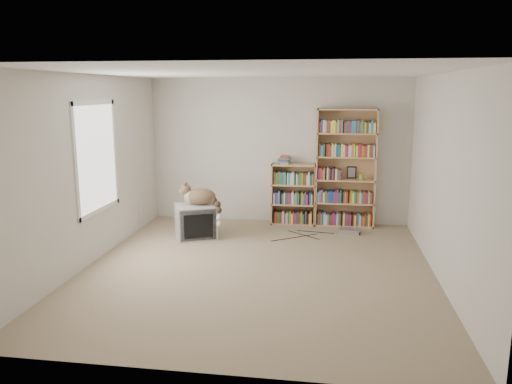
# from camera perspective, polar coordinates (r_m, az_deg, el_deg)

# --- Properties ---
(floor) EXTENTS (4.50, 5.00, 0.01)m
(floor) POSITION_cam_1_polar(r_m,az_deg,el_deg) (6.60, 0.21, -8.77)
(floor) COLOR tan
(floor) RESTS_ON ground
(wall_back) EXTENTS (4.50, 0.02, 2.50)m
(wall_back) POSITION_cam_1_polar(r_m,az_deg,el_deg) (8.73, 2.56, 4.68)
(wall_back) COLOR beige
(wall_back) RESTS_ON floor
(wall_front) EXTENTS (4.50, 0.02, 2.50)m
(wall_front) POSITION_cam_1_polar(r_m,az_deg,el_deg) (3.87, -5.08, -4.05)
(wall_front) COLOR beige
(wall_front) RESTS_ON floor
(wall_left) EXTENTS (0.02, 5.00, 2.50)m
(wall_left) POSITION_cam_1_polar(r_m,az_deg,el_deg) (6.96, -18.47, 2.35)
(wall_left) COLOR beige
(wall_left) RESTS_ON floor
(wall_right) EXTENTS (0.02, 5.00, 2.50)m
(wall_right) POSITION_cam_1_polar(r_m,az_deg,el_deg) (6.36, 20.72, 1.39)
(wall_right) COLOR beige
(wall_right) RESTS_ON floor
(ceiling) EXTENTS (4.50, 5.00, 0.02)m
(ceiling) POSITION_cam_1_polar(r_m,az_deg,el_deg) (6.19, 0.23, 13.49)
(ceiling) COLOR white
(ceiling) RESTS_ON wall_back
(window) EXTENTS (0.02, 1.22, 1.52)m
(window) POSITION_cam_1_polar(r_m,az_deg,el_deg) (7.11, -17.74, 3.80)
(window) COLOR white
(window) RESTS_ON wall_left
(crt_tv) EXTENTS (0.77, 0.74, 0.53)m
(crt_tv) POSITION_cam_1_polar(r_m,az_deg,el_deg) (7.96, -6.92, -3.32)
(crt_tv) COLOR #B0B0B3
(crt_tv) RESTS_ON floor
(cat) EXTENTS (0.74, 0.52, 0.58)m
(cat) POSITION_cam_1_polar(r_m,az_deg,el_deg) (7.84, -6.07, -0.82)
(cat) COLOR #3D2C19
(cat) RESTS_ON crt_tv
(bookcase_tall) EXTENTS (1.00, 0.30, 2.00)m
(bookcase_tall) POSITION_cam_1_polar(r_m,az_deg,el_deg) (8.60, 10.20, 2.32)
(bookcase_tall) COLOR tan
(bookcase_tall) RESTS_ON floor
(bookcase_short) EXTENTS (0.77, 0.30, 1.05)m
(bookcase_short) POSITION_cam_1_polar(r_m,az_deg,el_deg) (8.69, 4.33, -0.47)
(bookcase_short) COLOR tan
(bookcase_short) RESTS_ON floor
(book_stack) EXTENTS (0.19, 0.24, 0.13)m
(book_stack) POSITION_cam_1_polar(r_m,az_deg,el_deg) (8.60, 3.24, 3.69)
(book_stack) COLOR #BA3318
(book_stack) RESTS_ON bookcase_short
(green_mug) EXTENTS (0.09, 0.09, 0.10)m
(green_mug) POSITION_cam_1_polar(r_m,az_deg,el_deg) (8.60, 11.94, 1.71)
(green_mug) COLOR #6DA72F
(green_mug) RESTS_ON bookcase_tall
(framed_print) EXTENTS (0.16, 0.05, 0.21)m
(framed_print) POSITION_cam_1_polar(r_m,az_deg,el_deg) (8.68, 10.87, 2.22)
(framed_print) COLOR black
(framed_print) RESTS_ON bookcase_tall
(dvd_player) EXTENTS (0.36, 0.29, 0.07)m
(dvd_player) POSITION_cam_1_polar(r_m,az_deg,el_deg) (8.31, 10.68, -4.41)
(dvd_player) COLOR #A1A1A6
(dvd_player) RESTS_ON floor
(wall_outlet) EXTENTS (0.01, 0.08, 0.13)m
(wall_outlet) POSITION_cam_1_polar(r_m,az_deg,el_deg) (8.59, -13.14, -2.04)
(wall_outlet) COLOR silver
(wall_outlet) RESTS_ON wall_left
(floor_cables) EXTENTS (1.20, 0.70, 0.01)m
(floor_cables) POSITION_cam_1_polar(r_m,az_deg,el_deg) (8.21, 3.05, -4.65)
(floor_cables) COLOR black
(floor_cables) RESTS_ON floor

